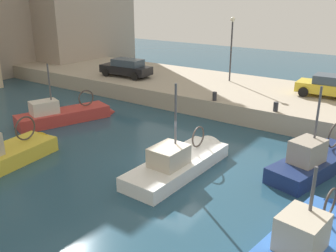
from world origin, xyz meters
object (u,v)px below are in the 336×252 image
Objects in this scene: fishing_boat_white at (183,166)px; mooring_bollard_mid at (276,107)px; fishing_boat_navy at (317,166)px; parked_car_black at (126,68)px; quay_streetlamp at (232,39)px; fishing_boat_red at (68,119)px; fishing_boat_blue at (312,245)px; parked_car_yellow at (329,86)px; mooring_bollard_north at (215,96)px; fishing_boat_yellow at (11,159)px.

fishing_boat_white reaches higher than mooring_bollard_mid.
mooring_bollard_mid is (3.79, 3.49, 1.32)m from fishing_boat_navy.
parked_car_black is 0.92× the size of quay_streetlamp.
fishing_boat_red reaches higher than mooring_bollard_mid.
fishing_boat_blue is 0.93× the size of fishing_boat_navy.
fishing_boat_blue is at bearing -166.72° from fishing_boat_navy.
quay_streetlamp is (15.37, 10.68, 4.31)m from fishing_boat_blue.
fishing_boat_white is at bearing 165.68° from parked_car_yellow.
fishing_boat_blue is 1.34× the size of parked_car_black.
fishing_boat_blue is 19.21m from quay_streetlamp.
parked_car_yellow is at bearing 12.34° from fishing_boat_blue.
mooring_bollard_north is at bearing 42.46° from fishing_boat_blue.
fishing_boat_blue is 10.96m from mooring_bollard_mid.
fishing_boat_navy is 9.33m from parked_car_yellow.
quay_streetlamp reaches higher than fishing_boat_red.
fishing_boat_yellow reaches higher than fishing_boat_blue.
mooring_bollard_north is at bearing -22.10° from fishing_boat_yellow.
fishing_boat_blue is 10.85× the size of mooring_bollard_mid.
quay_streetlamp is at bearing 18.04° from fishing_boat_white.
mooring_bollard_mid is at bearing -62.48° from fishing_boat_red.
fishing_boat_white is 15.30m from parked_car_black.
fishing_boat_blue reaches higher than parked_car_black.
mooring_bollard_mid is 4.00m from mooring_bollard_north.
mooring_bollard_north is at bearing -51.08° from fishing_boat_red.
mooring_bollard_north is at bearing -162.45° from quay_streetlamp.
parked_car_yellow is at bearing -47.38° from mooring_bollard_north.
mooring_bollard_mid is 0.11× the size of quay_streetlamp.
fishing_boat_red reaches higher than parked_car_yellow.
fishing_boat_blue reaches higher than mooring_bollard_north.
quay_streetlamp is (9.44, 9.28, 4.30)m from fishing_boat_navy.
fishing_boat_white is 13.04m from parked_car_yellow.
fishing_boat_white is 9.82m from fishing_boat_red.
fishing_boat_blue is 6.88m from fishing_boat_white.
quay_streetlamp is at bearing 86.41° from parked_car_yellow.
fishing_boat_yellow is 0.90× the size of fishing_boat_red.
fishing_boat_white is at bearing -128.76° from parked_car_black.
mooring_bollard_north is at bearing 63.19° from fishing_boat_navy.
fishing_boat_white is 1.39× the size of quay_streetlamp.
fishing_boat_navy reaches higher than parked_car_yellow.
quay_streetlamp reaches higher than fishing_boat_yellow.
fishing_boat_navy is at bearing -137.31° from mooring_bollard_mid.
fishing_boat_blue is 1.52× the size of parked_car_yellow.
parked_car_black is (11.90, 18.30, 1.80)m from fishing_boat_blue.
fishing_boat_navy is 11.68× the size of mooring_bollard_mid.
parked_car_yellow is (8.97, 1.86, 1.78)m from fishing_boat_navy.
parked_car_black is (8.05, 2.14, 1.82)m from fishing_boat_red.
mooring_bollard_mid is at bearing 162.50° from parked_car_yellow.
fishing_boat_red reaches higher than parked_car_black.
fishing_boat_red is at bearing 24.71° from fishing_boat_yellow.
mooring_bollard_north is (3.79, 7.49, 1.32)m from fishing_boat_navy.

